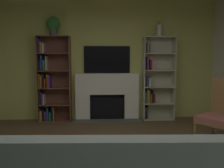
{
  "coord_description": "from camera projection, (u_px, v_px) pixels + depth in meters",
  "views": [
    {
      "loc": [
        -0.26,
        -2.7,
        1.43
      ],
      "look_at": [
        0.0,
        1.21,
        1.02
      ],
      "focal_mm": 39.12,
      "sensor_mm": 36.0,
      "label": 1
    }
  ],
  "objects": [
    {
      "name": "armchair",
      "position": [
        224.0,
        113.0,
        3.93
      ],
      "size": [
        0.84,
        0.84,
        1.09
      ],
      "color": "brown",
      "rests_on": "ground_plane"
    },
    {
      "name": "wall_back_accent",
      "position": [
        107.0,
        58.0,
        5.71
      ],
      "size": [
        5.23,
        0.06,
        2.89
      ],
      "primitive_type": "cube",
      "color": "#BFC563",
      "rests_on": "ground_plane"
    },
    {
      "name": "potted_plant",
      "position": [
        53.0,
        25.0,
        5.38
      ],
      "size": [
        0.31,
        0.31,
        0.43
      ],
      "color": "#4D5850",
      "rests_on": "bookshelf_left"
    },
    {
      "name": "bookshelf_right",
      "position": [
        154.0,
        80.0,
        5.7
      ],
      "size": [
        0.73,
        0.31,
        1.92
      ],
      "color": "beige",
      "rests_on": "ground_plane"
    },
    {
      "name": "fireplace",
      "position": [
        107.0,
        96.0,
        5.67
      ],
      "size": [
        1.56,
        0.49,
        1.08
      ],
      "color": "white",
      "rests_on": "ground_plane"
    },
    {
      "name": "tv",
      "position": [
        107.0,
        60.0,
        5.66
      ],
      "size": [
        1.06,
        0.06,
        0.62
      ],
      "primitive_type": "cube",
      "color": "black",
      "rests_on": "fireplace"
    },
    {
      "name": "vase_with_flowers",
      "position": [
        159.0,
        30.0,
        5.55
      ],
      "size": [
        0.12,
        0.12,
        0.42
      ],
      "color": "silver",
      "rests_on": "bookshelf_right"
    },
    {
      "name": "bookshelf_left",
      "position": [
        51.0,
        82.0,
        5.53
      ],
      "size": [
        0.73,
        0.34,
        1.92
      ],
      "color": "brown",
      "rests_on": "ground_plane"
    }
  ]
}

